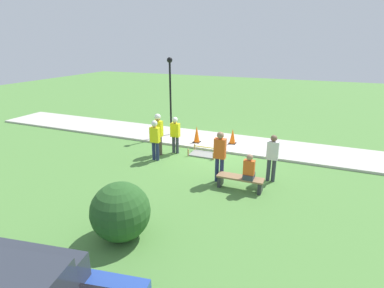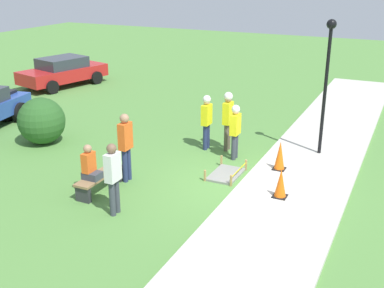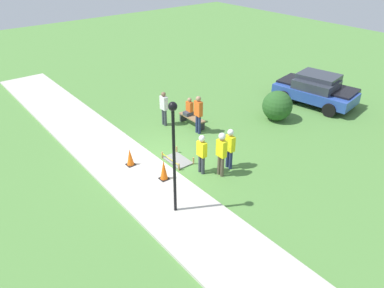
{
  "view_description": "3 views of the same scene",
  "coord_description": "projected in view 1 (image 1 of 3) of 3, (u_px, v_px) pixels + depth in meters",
  "views": [
    {
      "loc": [
        -3.8,
        12.27,
        4.8
      ],
      "look_at": [
        0.57,
        1.76,
        0.88
      ],
      "focal_mm": 28.0,
      "sensor_mm": 36.0,
      "label": 1
    },
    {
      "loc": [
        -10.88,
        -3.81,
        5.41
      ],
      "look_at": [
        0.09,
        1.42,
        0.93
      ],
      "focal_mm": 45.0,
      "sensor_mm": 36.0,
      "label": 2
    },
    {
      "loc": [
        11.26,
        -7.2,
        8.29
      ],
      "look_at": [
        0.87,
        1.04,
        0.82
      ],
      "focal_mm": 35.0,
      "sensor_mm": 36.0,
      "label": 3
    }
  ],
  "objects": [
    {
      "name": "sidewalk",
      "position": [
        227.0,
        142.0,
        14.83
      ],
      "size": [
        28.0,
        2.72,
        0.1
      ],
      "color": "#BCB7AD",
      "rests_on": "ground_plane"
    },
    {
      "name": "traffic_cone_far_patch",
      "position": [
        197.0,
        134.0,
        14.58
      ],
      "size": [
        0.34,
        0.34,
        0.82
      ],
      "color": "black",
      "rests_on": "sidewalk"
    },
    {
      "name": "worker_supervisor",
      "position": [
        158.0,
        130.0,
        13.03
      ],
      "size": [
        0.4,
        0.27,
        1.86
      ],
      "color": "brown",
      "rests_on": "ground_plane"
    },
    {
      "name": "bystander_in_gray_shirt",
      "position": [
        272.0,
        155.0,
        10.55
      ],
      "size": [
        0.4,
        0.23,
        1.74
      ],
      "color": "#383D47",
      "rests_on": "ground_plane"
    },
    {
      "name": "ground_plane",
      "position": [
        218.0,
        152.0,
        13.66
      ],
      "size": [
        60.0,
        60.0,
        0.0
      ],
      "primitive_type": "plane",
      "color": "#51843D"
    },
    {
      "name": "traffic_cone_near_patch",
      "position": [
        233.0,
        136.0,
        14.42
      ],
      "size": [
        0.34,
        0.34,
        0.73
      ],
      "color": "black",
      "rests_on": "sidewalk"
    },
    {
      "name": "lamppost_near",
      "position": [
        170.0,
        85.0,
        15.16
      ],
      "size": [
        0.28,
        0.28,
        3.96
      ],
      "color": "black",
      "rests_on": "sidewalk"
    },
    {
      "name": "wet_concrete_patch",
      "position": [
        204.0,
        154.0,
        13.32
      ],
      "size": [
        1.22,
        0.8,
        0.31
      ],
      "color": "gray",
      "rests_on": "ground_plane"
    },
    {
      "name": "person_seated_on_bench",
      "position": [
        249.0,
        169.0,
        9.86
      ],
      "size": [
        0.36,
        0.44,
        0.89
      ],
      "color": "#383D47",
      "rests_on": "park_bench"
    },
    {
      "name": "park_bench",
      "position": [
        240.0,
        181.0,
        10.17
      ],
      "size": [
        1.58,
        0.44,
        0.45
      ],
      "color": "#2D2D33",
      "rests_on": "ground_plane"
    },
    {
      "name": "shrub_rounded_near",
      "position": [
        120.0,
        212.0,
        7.5
      ],
      "size": [
        1.51,
        1.51,
        1.51
      ],
      "color": "#285623",
      "rests_on": "ground_plane"
    },
    {
      "name": "bystander_in_orange_shirt",
      "position": [
        220.0,
        154.0,
        10.47
      ],
      "size": [
        0.4,
        0.25,
        1.87
      ],
      "color": "navy",
      "rests_on": "ground_plane"
    },
    {
      "name": "worker_trainee",
      "position": [
        175.0,
        132.0,
        13.27
      ],
      "size": [
        0.4,
        0.24,
        1.67
      ],
      "color": "#383D47",
      "rests_on": "ground_plane"
    },
    {
      "name": "worker_assistant",
      "position": [
        155.0,
        137.0,
        12.44
      ],
      "size": [
        0.4,
        0.25,
        1.74
      ],
      "color": "navy",
      "rests_on": "ground_plane"
    }
  ]
}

